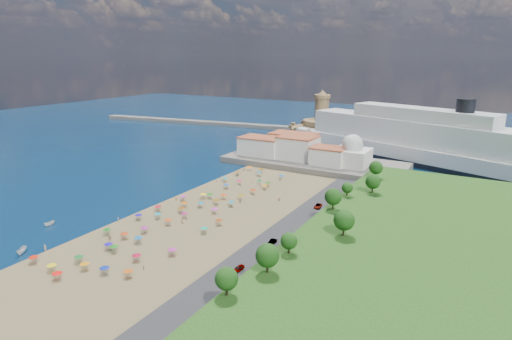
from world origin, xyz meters
The scene contains 13 objects.
ground centered at (0.00, 0.00, 0.00)m, with size 700.00×700.00×0.00m, color #071938.
terrace centered at (10.00, 73.00, 1.50)m, with size 90.00×36.00×3.00m, color #59544C.
jetty centered at (-12.00, 108.00, 1.20)m, with size 18.00×70.00×2.40m, color #59544C.
breakwater centered at (-110.00, 153.00, 1.30)m, with size 200.00×7.00×2.60m, color #59544C.
waterfront_buildings centered at (-3.05, 73.64, 7.88)m, with size 57.00×29.00×11.00m.
domed_building centered at (30.00, 71.00, 8.97)m, with size 16.00×16.00×15.00m.
fortress centered at (-12.00, 138.00, 6.68)m, with size 40.00×40.00×32.40m.
cruise_ship centered at (54.46, 106.15, 10.18)m, with size 156.42×72.05×34.36m.
beach_parasols centered at (-1.25, -11.48, 2.15)m, with size 31.65×114.69×2.20m.
beachgoers centered at (-3.32, -2.34, 1.10)m, with size 39.84×102.08×1.90m.
moored_boats centered at (-26.97, -54.50, 0.82)m, with size 14.38×21.08×1.76m.
parked_cars centered at (36.00, 0.10, 1.38)m, with size 2.77×73.71×1.41m.
hillside_trees centered at (49.09, -6.72, 10.10)m, with size 16.35×108.01×7.44m.
Camera 1 is at (89.26, -122.92, 54.24)m, focal length 30.00 mm.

